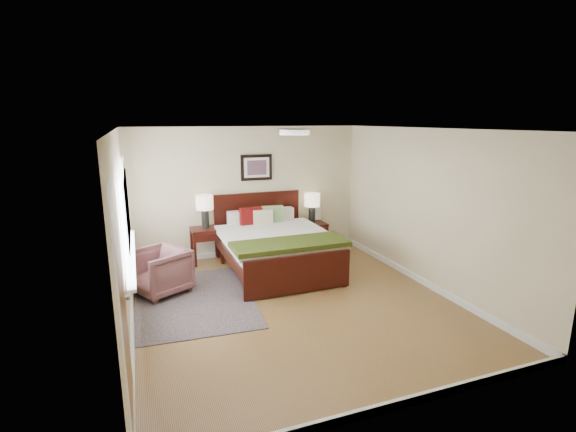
% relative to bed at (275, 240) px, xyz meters
% --- Properties ---
extents(floor, '(5.00, 5.00, 0.00)m').
position_rel_bed_xyz_m(floor, '(-0.17, -1.39, -0.56)').
color(floor, olive).
rests_on(floor, ground).
extents(back_wall, '(4.50, 0.04, 2.50)m').
position_rel_bed_xyz_m(back_wall, '(-0.17, 1.11, 0.69)').
color(back_wall, beige).
rests_on(back_wall, ground).
extents(front_wall, '(4.50, 0.04, 2.50)m').
position_rel_bed_xyz_m(front_wall, '(-0.17, -3.89, 0.69)').
color(front_wall, beige).
rests_on(front_wall, ground).
extents(left_wall, '(0.04, 5.00, 2.50)m').
position_rel_bed_xyz_m(left_wall, '(-2.42, -1.39, 0.69)').
color(left_wall, beige).
rests_on(left_wall, ground).
extents(right_wall, '(0.04, 5.00, 2.50)m').
position_rel_bed_xyz_m(right_wall, '(2.08, -1.39, 0.69)').
color(right_wall, beige).
rests_on(right_wall, ground).
extents(ceiling, '(4.50, 5.00, 0.02)m').
position_rel_bed_xyz_m(ceiling, '(-0.17, -1.39, 1.94)').
color(ceiling, white).
rests_on(ceiling, back_wall).
extents(window, '(0.11, 2.72, 1.32)m').
position_rel_bed_xyz_m(window, '(-2.37, -0.69, 0.82)').
color(window, silver).
rests_on(window, left_wall).
extents(door, '(0.06, 1.00, 2.18)m').
position_rel_bed_xyz_m(door, '(-2.40, -3.14, 0.51)').
color(door, silver).
rests_on(door, ground).
extents(ceil_fixture, '(0.44, 0.44, 0.08)m').
position_rel_bed_xyz_m(ceil_fixture, '(-0.17, -1.39, 1.91)').
color(ceil_fixture, white).
rests_on(ceil_fixture, ceiling).
extents(bed, '(1.85, 2.25, 1.21)m').
position_rel_bed_xyz_m(bed, '(0.00, 0.00, 0.00)').
color(bed, '#380E08').
rests_on(bed, ground).
extents(wall_art, '(0.62, 0.05, 0.50)m').
position_rel_bed_xyz_m(wall_art, '(0.00, 1.08, 1.16)').
color(wall_art, black).
rests_on(wall_art, back_wall).
extents(nightstand_left, '(0.55, 0.50, 0.66)m').
position_rel_bed_xyz_m(nightstand_left, '(-1.06, 0.86, -0.03)').
color(nightstand_left, '#380E08').
rests_on(nightstand_left, ground).
extents(nightstand_right, '(0.57, 0.43, 0.56)m').
position_rel_bed_xyz_m(nightstand_right, '(1.09, 0.86, -0.21)').
color(nightstand_right, '#380E08').
rests_on(nightstand_right, ground).
extents(lamp_left, '(0.31, 0.31, 0.61)m').
position_rel_bed_xyz_m(lamp_left, '(-1.06, 0.88, 0.52)').
color(lamp_left, black).
rests_on(lamp_left, nightstand_left).
extents(lamp_right, '(0.31, 0.31, 0.61)m').
position_rel_bed_xyz_m(lamp_right, '(1.09, 0.88, 0.43)').
color(lamp_right, black).
rests_on(lamp_right, nightstand_right).
extents(armchair, '(1.04, 1.03, 0.71)m').
position_rel_bed_xyz_m(armchair, '(-1.97, -0.34, -0.20)').
color(armchair, brown).
rests_on(armchair, ground).
extents(rug_persian, '(1.81, 2.46, 0.01)m').
position_rel_bed_xyz_m(rug_persian, '(-1.52, -0.78, -0.55)').
color(rug_persian, '#0B1539').
rests_on(rug_persian, ground).
extents(rug_navy, '(1.04, 1.28, 0.01)m').
position_rel_bed_xyz_m(rug_navy, '(0.80, 0.41, -0.55)').
color(rug_navy, black).
rests_on(rug_navy, ground).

